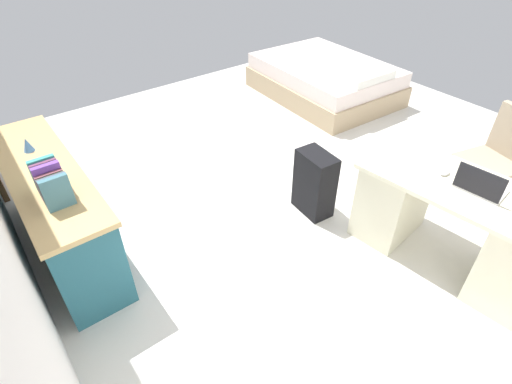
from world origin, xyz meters
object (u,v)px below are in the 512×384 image
Objects in this scene: credenza at (57,210)px; laptop at (480,186)px; figurine_small at (27,145)px; bed at (325,79)px; computer_mouse at (445,172)px; desk at (452,223)px; office_chair at (493,167)px; suitcase_black at (315,183)px.

laptop reaches higher than credenza.
bed is at bearing -82.25° from figurine_small.
laptop is at bearing -131.20° from credenza.
computer_mouse is (-2.63, 1.48, 0.50)m from bed.
laptop reaches higher than desk.
desk is 3.06m from credenza.
credenza is (1.80, 3.26, -0.03)m from office_chair.
credenza is at bearing -179.72° from figurine_small.
credenza is 16.36× the size of figurine_small.
suitcase_black is at bearing -114.92° from credenza.
suitcase_black is (1.07, 0.40, -0.08)m from desk.
credenza is 3.14m from laptop.
desk is 3.19m from bed.
office_chair is (0.17, -0.92, 0.04)m from desk.
desk is at bearing -130.10° from credenza.
computer_mouse is at bearing -131.79° from figurine_small.
bed is (0.84, -3.84, -0.15)m from credenza.
laptop reaches higher than suitcase_black.
credenza is at bearing 49.90° from desk.
figurine_small is at bearing 41.50° from computer_mouse.
office_chair is at bearing -79.31° from desk.
office_chair is at bearing -74.49° from laptop.
credenza is 3.93m from bed.
laptop is at bearing -177.88° from desk.
laptop is (-2.05, -2.34, 0.39)m from credenza.
figurine_small is at bearing 57.00° from office_chair.
desk is at bearing -154.19° from suitcase_black.
laptop is at bearing 105.51° from office_chair.
desk is 0.93m from office_chair.
suitcase_black is (-0.90, -1.94, -0.09)m from credenza.
figurine_small is (0.32, 0.00, 0.44)m from credenza.
laptop reaches higher than bed.
computer_mouse reaches higher than desk.
office_chair is 2.82× the size of laptop.
figurine_small is (2.37, 2.35, 0.05)m from laptop.
office_chair reaches higher than credenza.
credenza is 0.54m from figurine_small.
figurine_small reaches higher than suitcase_black.
figurine_small is (2.11, 3.26, 0.41)m from office_chair.
computer_mouse is at bearing 89.38° from office_chair.
laptop is 0.27m from computer_mouse.
credenza is (1.97, 2.34, 0.01)m from desk.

